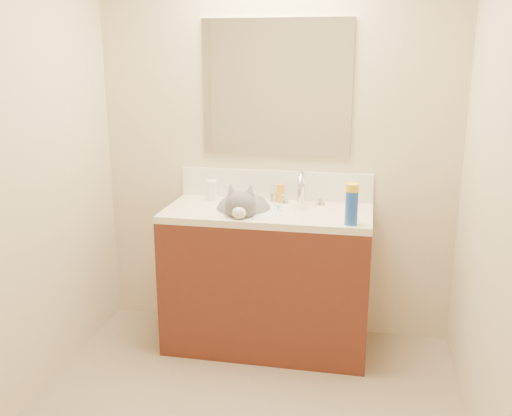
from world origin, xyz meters
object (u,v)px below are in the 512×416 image
at_px(basin, 247,221).
at_px(cat, 243,212).
at_px(pill_bottle, 212,190).
at_px(vanity_cabinet, 267,282).
at_px(spray_can, 351,208).
at_px(amber_bottle, 280,193).
at_px(faucet, 302,191).
at_px(silver_jar, 274,197).

bearing_deg(basin, cat, 160.03).
bearing_deg(pill_bottle, vanity_cabinet, -22.99).
height_order(vanity_cabinet, spray_can, spray_can).
relative_size(vanity_cabinet, amber_bottle, 10.75).
distance_m(amber_bottle, spray_can, 0.60).
distance_m(faucet, silver_jar, 0.19).
bearing_deg(basin, faucet, 29.12).
xyz_separation_m(vanity_cabinet, spray_can, (0.48, -0.21, 0.54)).
relative_size(silver_jar, spray_can, 0.31).
height_order(pill_bottle, amber_bottle, pill_bottle).
distance_m(vanity_cabinet, silver_jar, 0.52).
bearing_deg(vanity_cabinet, silver_jar, 88.78).
bearing_deg(spray_can, pill_bottle, 156.89).
bearing_deg(cat, basin, -26.73).
relative_size(cat, pill_bottle, 3.91).
distance_m(basin, amber_bottle, 0.30).
xyz_separation_m(basin, cat, (-0.02, 0.01, 0.05)).
xyz_separation_m(vanity_cabinet, basin, (-0.12, -0.03, 0.38)).
bearing_deg(amber_bottle, basin, -125.99).
distance_m(cat, pill_bottle, 0.31).
bearing_deg(amber_bottle, spray_can, -42.24).
bearing_deg(basin, amber_bottle, 54.01).
height_order(silver_jar, amber_bottle, amber_bottle).
xyz_separation_m(vanity_cabinet, cat, (-0.14, -0.02, 0.43)).
height_order(vanity_cabinet, amber_bottle, amber_bottle).
relative_size(vanity_cabinet, faucet, 4.29).
xyz_separation_m(faucet, silver_jar, (-0.18, 0.06, -0.06)).
bearing_deg(spray_can, faucet, 131.47).
distance_m(faucet, pill_bottle, 0.56).
xyz_separation_m(pill_bottle, silver_jar, (0.38, 0.03, -0.03)).
height_order(amber_bottle, spray_can, spray_can).
height_order(basin, amber_bottle, amber_bottle).
relative_size(pill_bottle, spray_can, 0.67).
relative_size(faucet, amber_bottle, 2.51).
bearing_deg(pill_bottle, spray_can, -23.11).
bearing_deg(spray_can, silver_jar, 140.05).
relative_size(vanity_cabinet, silver_jar, 21.26).
distance_m(basin, silver_jar, 0.27).
distance_m(cat, silver_jar, 0.27).
relative_size(basin, pill_bottle, 3.66).
distance_m(faucet, spray_can, 0.46).
height_order(faucet, cat, faucet).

